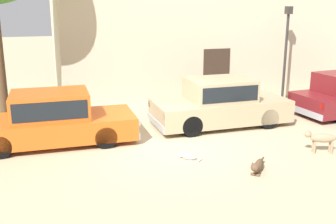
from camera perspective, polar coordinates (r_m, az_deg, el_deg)
The scene contains 7 objects.
ground_plane at distance 11.03m, azimuth 0.07°, elevation -4.80°, with size 80.00×80.00×0.00m, color tan.
parked_sedan_nearest at distance 11.44m, azimuth -16.11°, elevation -0.89°, with size 4.63×1.91×1.46m.
parked_sedan_second at distance 12.79m, azimuth 7.39°, elevation 1.33°, with size 4.41×1.87×1.49m.
stray_dog_spotted at distance 9.53m, azimuth 12.63°, elevation -7.51°, with size 0.78×0.82×0.37m.
stray_dog_tan at distance 11.10m, azimuth 20.87°, elevation -3.50°, with size 1.00×0.46×0.63m.
stray_cat at distance 10.08m, azimuth 2.87°, elevation -6.34°, with size 0.54×0.46×0.16m.
street_lamp at distance 16.04m, azimuth 16.46°, elevation 9.54°, with size 0.22×0.22×3.66m.
Camera 1 is at (-3.27, -9.83, 3.78)m, focal length 42.93 mm.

